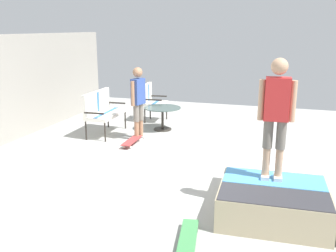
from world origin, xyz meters
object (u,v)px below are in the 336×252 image
at_px(patio_chair_near_house, 152,99).
at_px(skateboard_by_bench, 132,141).
at_px(skate_ramp, 275,194).
at_px(patio_table, 163,114).
at_px(person_watching, 138,98).
at_px(patio_bench, 102,108).
at_px(person_skater, 276,111).
at_px(skateboard_spare, 188,237).

height_order(patio_chair_near_house, skateboard_by_bench, patio_chair_near_house).
bearing_deg(skate_ramp, patio_chair_near_house, 38.16).
height_order(skate_ramp, patio_table, patio_table).
bearing_deg(person_watching, patio_chair_near_house, 10.21).
bearing_deg(patio_bench, person_watching, -99.70).
distance_m(person_watching, person_skater, 4.02).
bearing_deg(person_watching, patio_bench, 80.30).
xyz_separation_m(patio_table, person_skater, (-3.54, -2.76, 1.01)).
xyz_separation_m(patio_chair_near_house, skateboard_spare, (-5.53, -2.47, -0.53)).
distance_m(patio_table, person_watching, 1.11).
height_order(skate_ramp, skateboard_spare, skate_ramp).
relative_size(patio_chair_near_house, patio_table, 1.13).
distance_m(patio_chair_near_house, skateboard_by_bench, 2.23).
distance_m(patio_bench, person_watching, 1.07).
bearing_deg(patio_table, skate_ramp, -141.32).
xyz_separation_m(skate_ramp, patio_chair_near_house, (4.32, 3.39, 0.38)).
relative_size(person_watching, person_skater, 0.99).
distance_m(person_skater, skateboard_by_bench, 3.95).
distance_m(skate_ramp, patio_table, 4.53).
bearing_deg(skate_ramp, person_watching, 49.89).
bearing_deg(patio_table, patio_chair_near_house, 35.76).
height_order(person_skater, skateboard_spare, person_skater).
xyz_separation_m(person_skater, skateboard_by_bench, (2.18, 3.01, -1.33)).
height_order(person_skater, skateboard_by_bench, person_skater).
distance_m(patio_chair_near_house, skateboard_spare, 6.08).
height_order(patio_bench, skateboard_spare, patio_bench).
xyz_separation_m(person_watching, skateboard_spare, (-3.81, -2.16, -0.86)).
distance_m(patio_bench, patio_table, 1.49).
bearing_deg(skateboard_spare, patio_chair_near_house, 24.02).
relative_size(patio_table, skateboard_spare, 1.10).
bearing_deg(person_skater, skate_ramp, -83.50).
bearing_deg(patio_table, skateboard_spare, -158.19).
height_order(skate_ramp, person_watching, person_watching).
relative_size(patio_bench, person_watching, 0.77).
bearing_deg(skateboard_by_bench, patio_chair_near_house, 8.37).
bearing_deg(person_skater, patio_table, 37.99).
height_order(person_watching, skateboard_by_bench, person_watching).
xyz_separation_m(patio_chair_near_house, person_watching, (-1.72, -0.31, 0.33)).
bearing_deg(person_watching, patio_table, -15.35).
bearing_deg(patio_chair_near_house, person_skater, -142.41).
distance_m(skate_ramp, person_skater, 1.18).
relative_size(skate_ramp, patio_table, 2.30).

